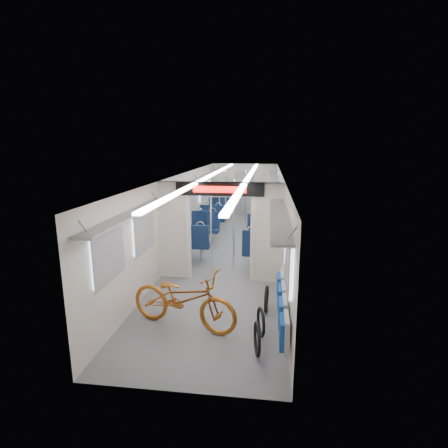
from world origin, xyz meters
name	(u,v)px	position (x,y,z in m)	size (l,w,h in m)	color
carriage	(229,204)	(0.00, -0.27, 1.50)	(12.00, 12.02, 2.31)	#515456
bicycle	(183,299)	(-0.32, -4.36, 0.53)	(0.70, 2.01, 1.05)	#9D5516
flip_bench	(282,306)	(1.35, -4.52, 0.58)	(0.12, 2.08, 0.48)	gray
bike_hoop_a	(257,340)	(0.98, -5.05, 0.24)	(0.53, 0.53, 0.05)	black
bike_hoop_b	(261,323)	(1.02, -4.49, 0.22)	(0.50, 0.50, 0.05)	black
bike_hoop_c	(266,300)	(1.10, -3.61, 0.24)	(0.52, 0.52, 0.05)	black
seat_bay_near_left	(199,232)	(-0.93, 0.18, 0.55)	(0.93, 2.16, 1.13)	#0C1A36
seat_bay_near_right	(262,238)	(0.93, -0.25, 0.56)	(0.94, 2.23, 1.15)	#0C1A36
seat_bay_far_left	(216,212)	(-0.93, 3.55, 0.54)	(0.90, 2.04, 1.09)	#0C1A36
seat_bay_far_right	(264,213)	(0.93, 3.63, 0.53)	(0.88, 1.95, 1.06)	#0C1A36
stanchion_near_left	(211,228)	(-0.27, -1.69, 1.15)	(0.05, 0.05, 2.30)	silver
stanchion_near_right	(234,226)	(0.25, -1.36, 1.15)	(0.04, 0.04, 2.30)	silver
stanchion_far_left	(226,203)	(-0.36, 1.98, 1.15)	(0.04, 0.04, 2.30)	silver
stanchion_far_right	(245,206)	(0.35, 1.59, 1.15)	(0.04, 0.04, 2.30)	silver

